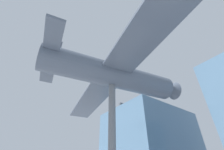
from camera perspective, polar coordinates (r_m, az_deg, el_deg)
glass_pavilion_left at (r=24.83m, az=14.95°, el=-25.74°), size 9.61×12.21×10.99m
support_pylon_central at (r=9.92m, az=-0.00°, el=-23.51°), size 0.49×0.49×7.64m
suspended_airplane at (r=11.86m, az=0.88°, el=-0.19°), size 21.27×12.45×2.78m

